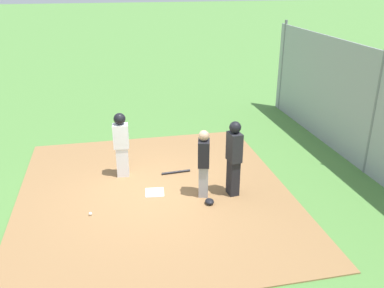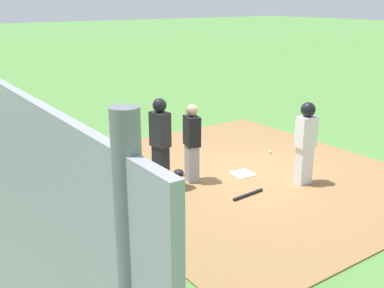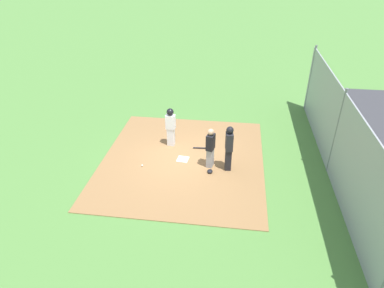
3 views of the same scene
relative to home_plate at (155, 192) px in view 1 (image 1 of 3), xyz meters
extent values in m
plane|color=#51843D|center=(0.00, 0.00, -0.04)|extent=(140.00, 140.00, 0.00)
cube|color=olive|center=(0.00, 0.00, -0.03)|extent=(7.20, 6.40, 0.03)
cube|color=white|center=(0.00, 0.00, 0.00)|extent=(0.48, 0.48, 0.02)
cube|color=#9E9EA3|center=(-0.34, -1.12, 0.38)|extent=(0.35, 0.29, 0.78)
cube|color=black|center=(-0.34, -1.12, 1.08)|extent=(0.43, 0.35, 0.62)
sphere|color=tan|center=(-0.34, -1.12, 1.50)|extent=(0.24, 0.24, 0.24)
cube|color=black|center=(-0.43, -1.82, 0.42)|extent=(0.33, 0.26, 0.87)
cube|color=#232328|center=(-0.43, -1.82, 1.20)|extent=(0.41, 0.31, 0.69)
sphere|color=black|center=(-0.43, -1.82, 1.68)|extent=(0.27, 0.27, 0.27)
cube|color=silver|center=(1.08, 0.68, 0.39)|extent=(0.25, 0.32, 0.79)
cube|color=white|center=(1.08, 0.68, 1.09)|extent=(0.30, 0.40, 0.63)
sphere|color=tan|center=(1.08, 0.68, 1.53)|extent=(0.25, 0.25, 0.25)
sphere|color=black|center=(1.08, 0.68, 1.55)|extent=(0.30, 0.30, 0.30)
cylinder|color=black|center=(0.93, -0.68, 0.02)|extent=(0.11, 0.77, 0.06)
ellipsoid|color=black|center=(-0.77, -1.16, 0.05)|extent=(0.24, 0.20, 0.12)
sphere|color=white|center=(-0.70, 1.50, 0.03)|extent=(0.07, 0.07, 0.07)
cube|color=#93999E|center=(0.00, -5.63, 1.56)|extent=(12.00, 0.05, 3.20)
cylinder|color=slate|center=(0.00, -5.63, 1.64)|extent=(0.10, 0.10, 3.35)
cylinder|color=slate|center=(5.70, -5.63, 1.64)|extent=(0.10, 0.10, 3.35)
camera|label=1|loc=(-8.69, 0.94, 4.88)|focal=38.57mm
camera|label=2|loc=(6.97, -6.26, 3.63)|focal=42.92mm
camera|label=3|loc=(-11.38, -1.89, 7.49)|focal=31.91mm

